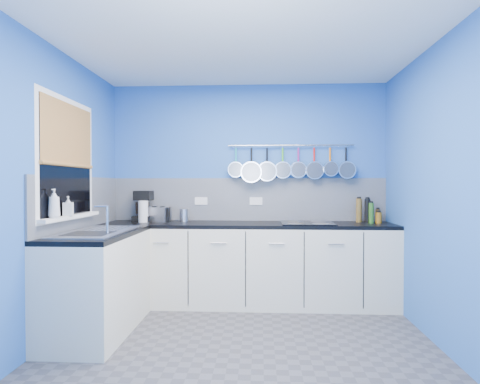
# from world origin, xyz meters

# --- Properties ---
(floor) EXTENTS (3.20, 3.00, 0.02)m
(floor) POSITION_xyz_m (0.00, 0.00, -0.01)
(floor) COLOR #47474C
(floor) RESTS_ON ground
(ceiling) EXTENTS (3.20, 3.00, 0.02)m
(ceiling) POSITION_xyz_m (0.00, 0.00, 2.51)
(ceiling) COLOR white
(ceiling) RESTS_ON ground
(wall_back) EXTENTS (3.20, 0.02, 2.50)m
(wall_back) POSITION_xyz_m (0.00, 1.51, 1.25)
(wall_back) COLOR #2D61B7
(wall_back) RESTS_ON ground
(wall_front) EXTENTS (3.20, 0.02, 2.50)m
(wall_front) POSITION_xyz_m (0.00, -1.51, 1.25)
(wall_front) COLOR #2D61B7
(wall_front) RESTS_ON ground
(wall_left) EXTENTS (0.02, 3.00, 2.50)m
(wall_left) POSITION_xyz_m (-1.61, 0.00, 1.25)
(wall_left) COLOR #2D61B7
(wall_left) RESTS_ON ground
(wall_right) EXTENTS (0.02, 3.00, 2.50)m
(wall_right) POSITION_xyz_m (1.61, 0.00, 1.25)
(wall_right) COLOR #2D61B7
(wall_right) RESTS_ON ground
(backsplash_back) EXTENTS (3.20, 0.02, 0.50)m
(backsplash_back) POSITION_xyz_m (0.00, 1.49, 1.15)
(backsplash_back) COLOR gray
(backsplash_back) RESTS_ON wall_back
(backsplash_left) EXTENTS (0.02, 1.80, 0.50)m
(backsplash_left) POSITION_xyz_m (-1.59, 0.60, 1.15)
(backsplash_left) COLOR gray
(backsplash_left) RESTS_ON wall_left
(cabinet_run_back) EXTENTS (3.20, 0.60, 0.86)m
(cabinet_run_back) POSITION_xyz_m (0.00, 1.20, 0.43)
(cabinet_run_back) COLOR beige
(cabinet_run_back) RESTS_ON ground
(worktop_back) EXTENTS (3.20, 0.60, 0.04)m
(worktop_back) POSITION_xyz_m (0.00, 1.20, 0.88)
(worktop_back) COLOR black
(worktop_back) RESTS_ON cabinet_run_back
(cabinet_run_left) EXTENTS (0.60, 1.20, 0.86)m
(cabinet_run_left) POSITION_xyz_m (-1.30, 0.30, 0.43)
(cabinet_run_left) COLOR beige
(cabinet_run_left) RESTS_ON ground
(worktop_left) EXTENTS (0.60, 1.20, 0.04)m
(worktop_left) POSITION_xyz_m (-1.30, 0.30, 0.88)
(worktop_left) COLOR black
(worktop_left) RESTS_ON cabinet_run_left
(window_frame) EXTENTS (0.01, 1.00, 1.10)m
(window_frame) POSITION_xyz_m (-1.58, 0.30, 1.55)
(window_frame) COLOR white
(window_frame) RESTS_ON wall_left
(window_glass) EXTENTS (0.01, 0.90, 1.00)m
(window_glass) POSITION_xyz_m (-1.57, 0.30, 1.55)
(window_glass) COLOR black
(window_glass) RESTS_ON wall_left
(bamboo_blind) EXTENTS (0.01, 0.90, 0.55)m
(bamboo_blind) POSITION_xyz_m (-1.56, 0.30, 1.77)
(bamboo_blind) COLOR #C37939
(bamboo_blind) RESTS_ON wall_left
(window_sill) EXTENTS (0.10, 0.98, 0.03)m
(window_sill) POSITION_xyz_m (-1.55, 0.30, 1.04)
(window_sill) COLOR white
(window_sill) RESTS_ON wall_left
(sink_unit) EXTENTS (0.50, 0.95, 0.01)m
(sink_unit) POSITION_xyz_m (-1.30, 0.30, 0.90)
(sink_unit) COLOR silver
(sink_unit) RESTS_ON worktop_left
(mixer_tap) EXTENTS (0.12, 0.08, 0.26)m
(mixer_tap) POSITION_xyz_m (-1.14, 0.12, 1.03)
(mixer_tap) COLOR silver
(mixer_tap) RESTS_ON worktop_left
(socket_left) EXTENTS (0.15, 0.01, 0.09)m
(socket_left) POSITION_xyz_m (-0.55, 1.48, 1.13)
(socket_left) COLOR white
(socket_left) RESTS_ON backsplash_back
(socket_right) EXTENTS (0.15, 0.01, 0.09)m
(socket_right) POSITION_xyz_m (0.10, 1.48, 1.13)
(socket_right) COLOR white
(socket_right) RESTS_ON backsplash_back
(pot_rail) EXTENTS (1.45, 0.02, 0.02)m
(pot_rail) POSITION_xyz_m (0.50, 1.45, 1.78)
(pot_rail) COLOR silver
(pot_rail) RESTS_ON wall_back
(soap_bottle_a) EXTENTS (0.10, 0.10, 0.24)m
(soap_bottle_a) POSITION_xyz_m (-1.53, -0.01, 1.17)
(soap_bottle_a) COLOR white
(soap_bottle_a) RESTS_ON window_sill
(soap_bottle_b) EXTENTS (0.10, 0.10, 0.17)m
(soap_bottle_b) POSITION_xyz_m (-1.53, 0.22, 1.14)
(soap_bottle_b) COLOR white
(soap_bottle_b) RESTS_ON window_sill
(paper_towel) EXTENTS (0.11, 0.11, 0.24)m
(paper_towel) POSITION_xyz_m (-1.16, 1.20, 1.02)
(paper_towel) COLOR white
(paper_towel) RESTS_ON worktop_back
(coffee_maker) EXTENTS (0.20, 0.23, 0.35)m
(coffee_maker) POSITION_xyz_m (-1.19, 1.29, 1.08)
(coffee_maker) COLOR black
(coffee_maker) RESTS_ON worktop_back
(toaster) EXTENTS (0.29, 0.23, 0.17)m
(toaster) POSITION_xyz_m (-1.01, 1.29, 0.98)
(toaster) COLOR silver
(toaster) RESTS_ON worktop_back
(canister) EXTENTS (0.12, 0.12, 0.14)m
(canister) POSITION_xyz_m (-0.73, 1.34, 0.97)
(canister) COLOR silver
(canister) RESTS_ON worktop_back
(hob) EXTENTS (0.56, 0.49, 0.01)m
(hob) POSITION_xyz_m (0.66, 1.15, 0.91)
(hob) COLOR black
(hob) RESTS_ON worktop_back
(pan_0) EXTENTS (0.18, 0.08, 0.37)m
(pan_0) POSITION_xyz_m (-0.13, 1.44, 1.59)
(pan_0) COLOR silver
(pan_0) RESTS_ON pot_rail
(pan_1) EXTENTS (0.25, 0.12, 0.44)m
(pan_1) POSITION_xyz_m (0.05, 1.44, 1.56)
(pan_1) COLOR silver
(pan_1) RESTS_ON pot_rail
(pan_2) EXTENTS (0.23, 0.09, 0.42)m
(pan_2) POSITION_xyz_m (0.23, 1.44, 1.57)
(pan_2) COLOR silver
(pan_2) RESTS_ON pot_rail
(pan_3) EXTENTS (0.20, 0.09, 0.39)m
(pan_3) POSITION_xyz_m (0.41, 1.44, 1.59)
(pan_3) COLOR silver
(pan_3) RESTS_ON pot_rail
(pan_4) EXTENTS (0.19, 0.06, 0.38)m
(pan_4) POSITION_xyz_m (0.59, 1.44, 1.59)
(pan_4) COLOR silver
(pan_4) RESTS_ON pot_rail
(pan_5) EXTENTS (0.21, 0.09, 0.40)m
(pan_5) POSITION_xyz_m (0.77, 1.44, 1.58)
(pan_5) COLOR silver
(pan_5) RESTS_ON pot_rail
(pan_6) EXTENTS (0.17, 0.11, 0.36)m
(pan_6) POSITION_xyz_m (0.95, 1.44, 1.60)
(pan_6) COLOR silver
(pan_6) RESTS_ON pot_rail
(pan_7) EXTENTS (0.20, 0.10, 0.39)m
(pan_7) POSITION_xyz_m (1.14, 1.44, 1.58)
(pan_7) COLOR silver
(pan_7) RESTS_ON pot_rail
(condiment_0) EXTENTS (0.05, 0.05, 0.15)m
(condiment_0) POSITION_xyz_m (1.46, 1.32, 0.97)
(condiment_0) COLOR brown
(condiment_0) RESTS_ON worktop_back
(condiment_1) EXTENTS (0.07, 0.07, 0.26)m
(condiment_1) POSITION_xyz_m (1.35, 1.32, 1.03)
(condiment_1) COLOR black
(condiment_1) RESTS_ON worktop_back
(condiment_2) EXTENTS (0.06, 0.06, 0.27)m
(condiment_2) POSITION_xyz_m (1.26, 1.34, 1.03)
(condiment_2) COLOR brown
(condiment_2) RESTS_ON worktop_back
(condiment_3) EXTENTS (0.07, 0.07, 0.12)m
(condiment_3) POSITION_xyz_m (1.45, 1.24, 0.96)
(condiment_3) COLOR #8C5914
(condiment_3) RESTS_ON worktop_back
(condiment_4) EXTENTS (0.05, 0.05, 0.22)m
(condiment_4) POSITION_xyz_m (1.36, 1.22, 1.01)
(condiment_4) COLOR #265919
(condiment_4) RESTS_ON worktop_back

